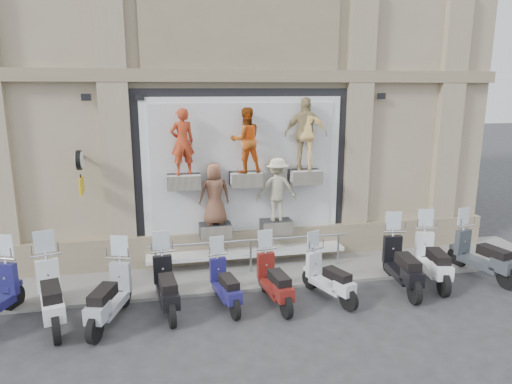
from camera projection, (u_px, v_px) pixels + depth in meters
ground at (269, 312)px, 9.50m from camera, size 90.00×90.00×0.00m
sidewalk at (250, 271)px, 11.50m from camera, size 16.00×2.20×0.08m
building at (220, 43)px, 14.85m from camera, size 14.00×8.60×12.00m
shop_vitrine at (250, 174)px, 11.62m from camera, size 5.60×0.83×4.30m
guard_rail at (251, 257)px, 11.31m from camera, size 5.06×0.10×0.93m
clock_sign_bracket at (80, 166)px, 10.45m from camera, size 0.10×0.80×1.02m
scooter_b at (50, 283)px, 8.83m from camera, size 1.18×2.22×1.73m
scooter_c at (109, 285)px, 8.88m from camera, size 1.14×2.06×1.60m
scooter_d at (166, 276)px, 9.39m from camera, size 0.77×1.97×1.56m
scooter_e at (225, 275)px, 9.62m from camera, size 0.79×1.77×1.39m
scooter_f at (275, 271)px, 9.72m from camera, size 0.75×1.88×1.49m
scooter_g at (329, 269)px, 9.93m from camera, size 1.09×1.81×1.41m
scooter_h at (403, 255)px, 10.42m from camera, size 0.85×2.12×1.67m
scooter_i at (434, 250)px, 10.77m from camera, size 1.01×2.11×1.65m
scooter_j at (484, 246)px, 11.06m from camera, size 1.02×2.08×1.62m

